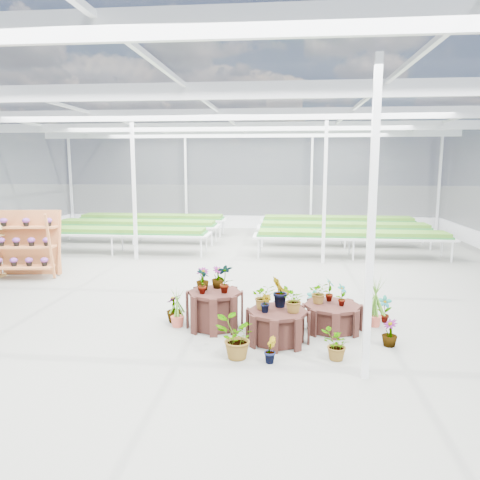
# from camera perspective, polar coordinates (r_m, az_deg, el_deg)

# --- Properties ---
(ground_plane) EXTENTS (24.00, 24.00, 0.00)m
(ground_plane) POSITION_cam_1_polar(r_m,az_deg,el_deg) (11.11, -4.07, -6.80)
(ground_plane) COLOR gray
(ground_plane) RESTS_ON ground
(greenhouse_shell) EXTENTS (18.00, 24.00, 4.50)m
(greenhouse_shell) POSITION_cam_1_polar(r_m,az_deg,el_deg) (10.71, -4.21, 4.85)
(greenhouse_shell) COLOR white
(greenhouse_shell) RESTS_ON ground
(steel_frame) EXTENTS (18.00, 24.00, 4.50)m
(steel_frame) POSITION_cam_1_polar(r_m,az_deg,el_deg) (10.71, -4.21, 4.85)
(steel_frame) COLOR silver
(steel_frame) RESTS_ON ground
(nursery_benches) EXTENTS (16.00, 7.00, 0.84)m
(nursery_benches) POSITION_cam_1_polar(r_m,az_deg,el_deg) (18.01, -0.24, 0.78)
(nursery_benches) COLOR silver
(nursery_benches) RESTS_ON ground
(plinth_tall) EXTENTS (1.14, 1.14, 0.71)m
(plinth_tall) POSITION_cam_1_polar(r_m,az_deg,el_deg) (8.93, -3.10, -8.45)
(plinth_tall) COLOR #351914
(plinth_tall) RESTS_ON ground
(plinth_mid) EXTENTS (1.17, 1.17, 0.57)m
(plinth_mid) POSITION_cam_1_polar(r_m,az_deg,el_deg) (8.29, 4.63, -10.40)
(plinth_mid) COLOR #351914
(plinth_mid) RESTS_ON ground
(plinth_low) EXTENTS (1.11, 1.11, 0.49)m
(plinth_low) POSITION_cam_1_polar(r_m,az_deg,el_deg) (9.01, 11.16, -9.20)
(plinth_low) COLOR #351914
(plinth_low) RESTS_ON ground
(shelf_rack) EXTENTS (1.82, 1.12, 1.82)m
(shelf_rack) POSITION_cam_1_polar(r_m,az_deg,el_deg) (13.94, -24.75, -0.52)
(shelf_rack) COLOR #AF6636
(shelf_rack) RESTS_ON ground
(nursery_plants) EXTENTS (4.45, 2.92, 1.26)m
(nursery_plants) POSITION_cam_1_polar(r_m,az_deg,el_deg) (8.50, 4.39, -8.33)
(nursery_plants) COLOR #3F6F1F
(nursery_plants) RESTS_ON ground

